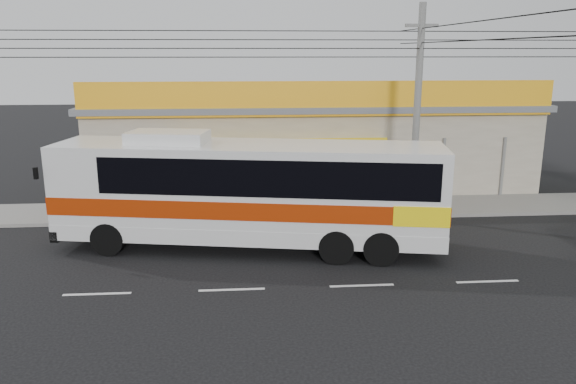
# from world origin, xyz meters

# --- Properties ---
(ground) EXTENTS (120.00, 120.00, 0.00)m
(ground) POSITION_xyz_m (0.00, 0.00, 0.00)
(ground) COLOR black
(ground) RESTS_ON ground
(sidewalk) EXTENTS (30.00, 3.20, 0.15)m
(sidewalk) POSITION_xyz_m (0.00, 6.00, 0.07)
(sidewalk) COLOR gray
(sidewalk) RESTS_ON ground
(lane_markings) EXTENTS (50.00, 0.12, 0.01)m
(lane_markings) POSITION_xyz_m (0.00, -2.50, 0.00)
(lane_markings) COLOR silver
(lane_markings) RESTS_ON ground
(storefront_building) EXTENTS (22.60, 9.20, 5.70)m
(storefront_building) POSITION_xyz_m (-0.01, 11.54, 2.30)
(storefront_building) COLOR #9F9380
(storefront_building) RESTS_ON ground
(coach_bus) EXTENTS (14.11, 5.35, 4.26)m
(coach_bus) POSITION_xyz_m (-3.21, 1.22, 2.28)
(coach_bus) COLOR silver
(coach_bus) RESTS_ON ground
(motorbike_red) EXTENTS (1.74, 1.03, 0.86)m
(motorbike_red) POSITION_xyz_m (-6.93, 7.18, 0.58)
(motorbike_red) COLOR maroon
(motorbike_red) RESTS_ON sidewalk
(motorbike_dark) EXTENTS (1.79, 0.85, 1.03)m
(motorbike_dark) POSITION_xyz_m (-8.35, 6.37, 0.67)
(motorbike_dark) COLOR black
(motorbike_dark) RESTS_ON sidewalk
(utility_pole) EXTENTS (34.00, 14.00, 8.91)m
(utility_pole) POSITION_xyz_m (3.62, 4.49, 7.35)
(utility_pole) COLOR #62625F
(utility_pole) RESTS_ON ground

